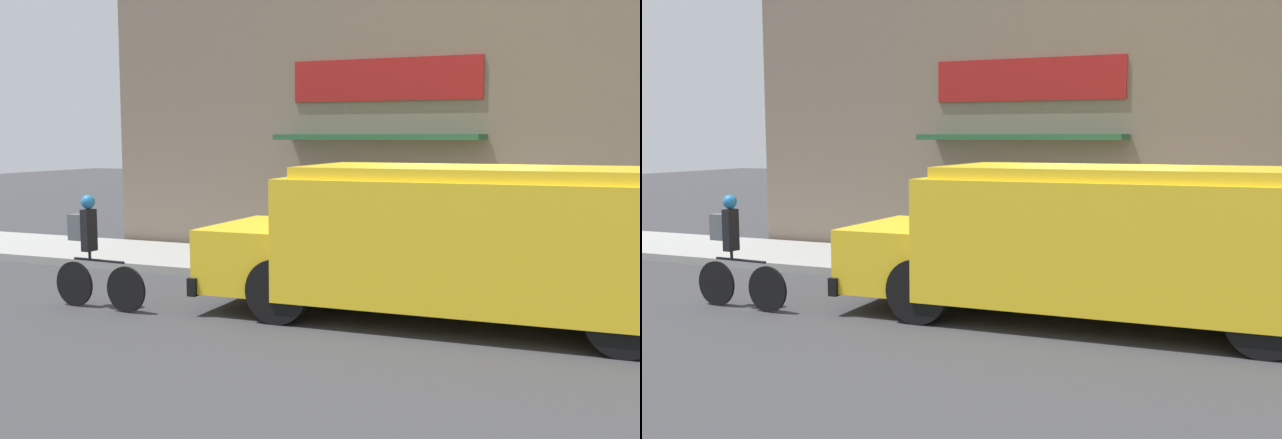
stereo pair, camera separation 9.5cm
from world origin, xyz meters
TOP-DOWN VIEW (x-y plane):
  - ground_plane at (0.00, 0.00)m, footprint 70.00×70.00m
  - sidewalk at (0.00, 1.27)m, footprint 28.00×2.54m
  - storefront at (-0.05, 2.75)m, footprint 15.70×1.03m
  - school_bus at (0.54, -1.31)m, footprint 6.61×2.65m
  - cyclist at (-4.45, -2.51)m, footprint 1.54×0.21m

SIDE VIEW (x-z plane):
  - ground_plane at x=0.00m, z-range 0.00..0.00m
  - sidewalk at x=0.00m, z-range 0.00..0.15m
  - cyclist at x=-4.45m, z-range -0.02..1.54m
  - school_bus at x=0.54m, z-range 0.07..2.06m
  - storefront at x=-0.05m, z-range -0.01..5.74m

